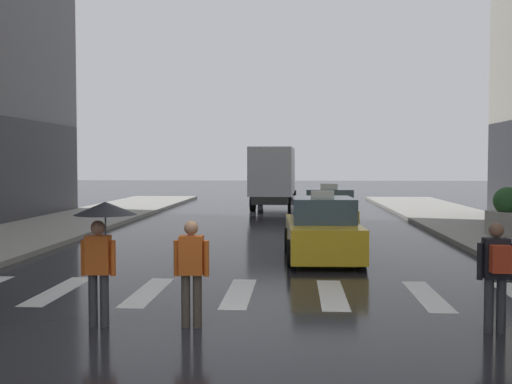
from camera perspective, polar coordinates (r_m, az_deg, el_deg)
ground_plane at (r=9.24m, az=-3.33°, el=-13.22°), size 160.00×160.00×0.00m
crosswalk_markings at (r=12.14m, az=-1.57°, el=-9.33°), size 11.30×2.80×0.01m
taxi_lead at (r=16.50m, az=6.13°, el=-3.61°), size 2.07×4.60×1.80m
taxi_second at (r=22.15m, az=6.76°, el=-2.00°), size 1.98×4.57×1.80m
box_truck at (r=33.84m, az=1.65°, el=1.55°), size 2.44×7.60×3.35m
pedestrian_with_umbrella at (r=9.76m, az=-14.01°, el=-3.37°), size 0.96×0.96×1.94m
pedestrian_with_backpack at (r=9.85m, az=21.38°, el=-6.62°), size 0.55×0.43×1.65m
pedestrian_plain_coat at (r=9.57m, az=-6.01°, el=-6.91°), size 0.55×0.24×1.65m
planter_mid_block at (r=21.68m, az=22.24°, el=-1.89°), size 1.10×1.10×1.60m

